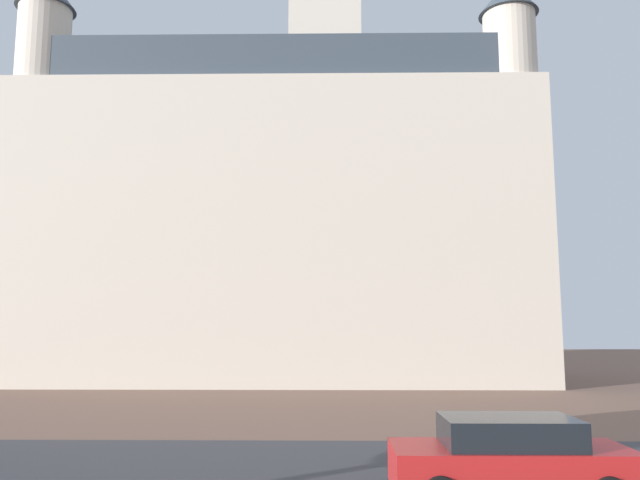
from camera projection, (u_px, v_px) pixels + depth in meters
ground_plane at (336, 473)px, 13.43m from camera, size 120.00×120.00×0.00m
street_asphalt_strip at (337, 476)px, 13.15m from camera, size 120.00×7.81×0.00m
landmark_building at (284, 209)px, 36.21m from camera, size 28.80×11.27×35.03m
car_red at (510, 460)px, 11.50m from camera, size 4.43×1.98×1.50m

